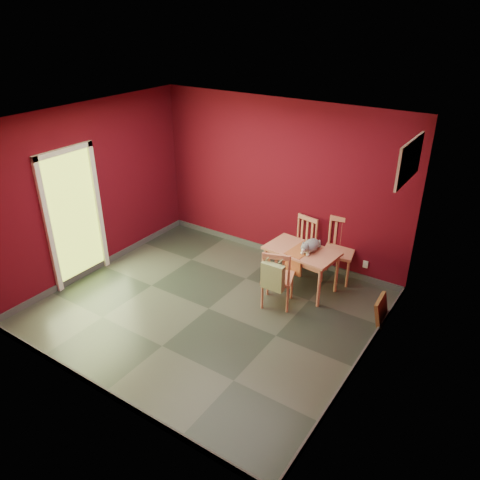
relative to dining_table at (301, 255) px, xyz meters
The scene contains 13 objects.
ground 1.61m from the dining_table, 124.08° to the right, with size 4.50×4.50×0.00m, color #2D342D.
room_shell 1.59m from the dining_table, 124.08° to the right, with size 4.50×4.50×4.50m.
doorway 3.52m from the dining_table, 151.87° to the right, with size 0.06×1.01×2.13m.
window 2.26m from the dining_table, ahead, with size 0.05×0.90×0.50m.
outlet_plate 1.11m from the dining_table, 44.51° to the left, with size 0.08×0.01×0.12m, color silver.
dining_table is the anchor object (origin of this frame).
table_runner 0.10m from the dining_table, 90.00° to the right, with size 0.33×0.60×0.29m.
chair_far_left 0.63m from the dining_table, 116.33° to the left, with size 0.49×0.49×0.90m.
chair_far_right 0.72m from the dining_table, 60.56° to the left, with size 0.55×0.55×0.99m.
chair_near 0.62m from the dining_table, 96.76° to the right, with size 0.54×0.54×0.92m.
tote_bag 0.82m from the dining_table, 91.92° to the right, with size 0.33×0.20×0.46m.
cat 0.24m from the dining_table, 24.87° to the left, with size 0.24×0.46×0.23m, color slate, non-canonical shape.
picture_frame 1.42m from the dining_table, ahead, with size 0.16×0.42×0.42m.
Camera 1 is at (3.49, -4.42, 3.96)m, focal length 35.00 mm.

